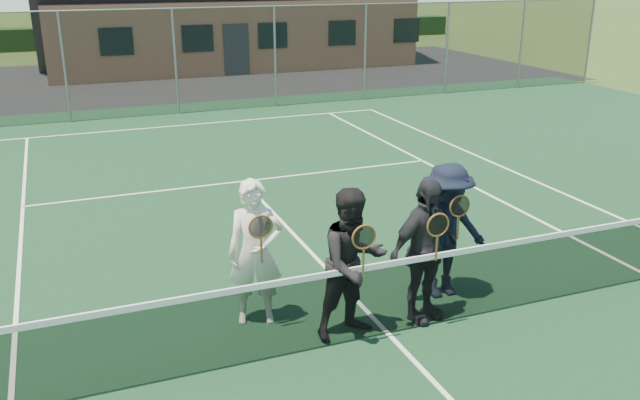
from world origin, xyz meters
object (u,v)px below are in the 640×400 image
object	(u,v)px
tennis_net	(389,294)
player_a	(255,253)
player_b	(353,263)
player_d	(446,231)
player_c	(424,251)

from	to	relation	value
tennis_net	player_a	xyz separation A→B (m)	(-1.34, 0.89, 0.38)
player_b	player_d	bearing A→B (deg)	17.38
tennis_net	player_c	distance (m)	0.70
player_a	player_b	bearing A→B (deg)	-36.20
player_d	player_c	bearing A→B (deg)	-141.87
player_a	player_d	bearing A→B (deg)	-5.22
player_a	player_d	world-z (taller)	same
player_b	tennis_net	bearing A→B (deg)	-25.54
tennis_net	player_c	xyz separation A→B (m)	(0.56, 0.20, 0.38)
player_c	tennis_net	bearing A→B (deg)	-159.94
tennis_net	player_c	size ratio (longest dim) A/B	6.49
tennis_net	player_b	size ratio (longest dim) A/B	6.49
tennis_net	player_a	bearing A→B (deg)	146.60
player_d	player_b	bearing A→B (deg)	-162.62
player_c	player_d	world-z (taller)	same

